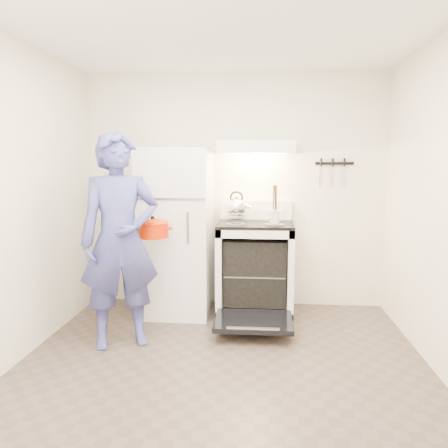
{
  "coord_description": "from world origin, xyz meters",
  "views": [
    {
      "loc": [
        0.3,
        -2.94,
        1.55
      ],
      "look_at": [
        -0.05,
        1.0,
        1.0
      ],
      "focal_mm": 35.0,
      "sensor_mm": 36.0,
      "label": 1
    }
  ],
  "objects": [
    {
      "name": "dutch_oven",
      "position": [
        -0.68,
        0.85,
        0.96
      ],
      "size": [
        0.35,
        0.28,
        0.23
      ],
      "primitive_type": null,
      "color": "#BF2000",
      "rests_on": "person"
    },
    {
      "name": "knife_strip",
      "position": [
        1.05,
        1.79,
        1.55
      ],
      "size": [
        0.4,
        0.02,
        0.03
      ],
      "primitive_type": "cube",
      "color": "black",
      "rests_on": "back_wall"
    },
    {
      "name": "range_hood",
      "position": [
        0.23,
        1.55,
        1.71
      ],
      "size": [
        0.76,
        0.5,
        0.12
      ],
      "primitive_type": "cube",
      "color": "white",
      "rests_on": "back_wall"
    },
    {
      "name": "pizza_stone",
      "position": [
        0.15,
        1.5,
        0.45
      ],
      "size": [
        0.37,
        0.37,
        0.02
      ],
      "primitive_type": "cylinder",
      "color": "#8B6849",
      "rests_on": "oven_rack"
    },
    {
      "name": "utensil_jar",
      "position": [
        0.42,
        1.22,
        1.05
      ],
      "size": [
        0.1,
        0.1,
        0.13
      ],
      "primitive_type": "cylinder",
      "rotation": [
        0.0,
        0.0,
        -0.12
      ],
      "color": "silver",
      "rests_on": "cooktop"
    },
    {
      "name": "cooktop",
      "position": [
        0.23,
        1.48,
        0.94
      ],
      "size": [
        0.76,
        0.65,
        0.03
      ],
      "primitive_type": "cube",
      "color": "black",
      "rests_on": "stove_body"
    },
    {
      "name": "stove_body",
      "position": [
        0.23,
        1.48,
        0.46
      ],
      "size": [
        0.76,
        0.65,
        0.92
      ],
      "primitive_type": "cube",
      "color": "white",
      "rests_on": "floor"
    },
    {
      "name": "person",
      "position": [
        -0.89,
        0.58,
        0.91
      ],
      "size": [
        0.78,
        0.67,
        1.81
      ],
      "primitive_type": "imported",
      "rotation": [
        0.0,
        0.0,
        0.43
      ],
      "color": "navy",
      "rests_on": "floor"
    },
    {
      "name": "tea_kettle",
      "position": [
        0.03,
        1.6,
        1.11
      ],
      "size": [
        0.26,
        0.21,
        0.31
      ],
      "primitive_type": null,
      "color": "silver",
      "rests_on": "cooktop"
    },
    {
      "name": "floor",
      "position": [
        0.0,
        0.0,
        0.0
      ],
      "size": [
        3.6,
        3.6,
        0.0
      ],
      "primitive_type": "plane",
      "color": "#4D3E35",
      "rests_on": "ground"
    },
    {
      "name": "back_wall",
      "position": [
        0.0,
        1.8,
        1.25
      ],
      "size": [
        3.2,
        0.02,
        2.5
      ],
      "primitive_type": "cube",
      "color": "#F0E4CC",
      "rests_on": "ground"
    },
    {
      "name": "oven_rack",
      "position": [
        0.23,
        1.48,
        0.44
      ],
      "size": [
        0.6,
        0.52,
        0.01
      ],
      "primitive_type": "cube",
      "color": "slate",
      "rests_on": "stove_body"
    },
    {
      "name": "oven_door",
      "position": [
        0.23,
        0.88,
        0.12
      ],
      "size": [
        0.7,
        0.54,
        0.04
      ],
      "primitive_type": "cube",
      "color": "black",
      "rests_on": "floor"
    },
    {
      "name": "backsplash",
      "position": [
        0.23,
        1.76,
        1.05
      ],
      "size": [
        0.76,
        0.07,
        0.2
      ],
      "primitive_type": "cube",
      "color": "white",
      "rests_on": "cooktop"
    },
    {
      "name": "refrigerator",
      "position": [
        -0.58,
        1.45,
        0.85
      ],
      "size": [
        0.7,
        0.7,
        1.7
      ],
      "primitive_type": "cube",
      "color": "white",
      "rests_on": "floor"
    }
  ]
}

